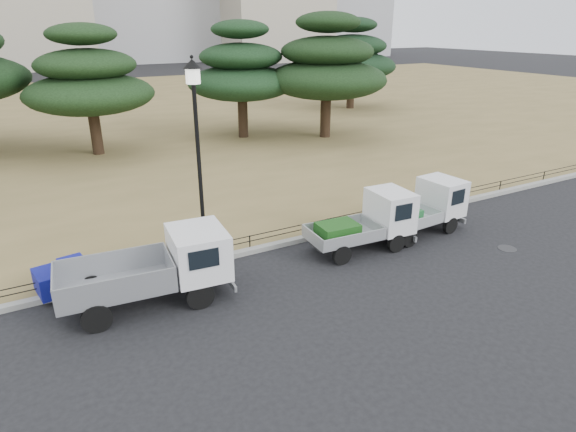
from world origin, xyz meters
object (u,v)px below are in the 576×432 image
truck_kei_rear (424,208)px  street_lamp (197,129)px  truck_kei_front (368,222)px  tarp_pile (64,277)px  truck_large (156,267)px

truck_kei_rear → street_lamp: (-7.52, 1.63, 3.22)m
truck_kei_front → truck_kei_rear: bearing=6.4°
street_lamp → tarp_pile: bearing=-178.5°
street_lamp → truck_kei_rear: bearing=-12.3°
truck_kei_front → street_lamp: 6.16m
truck_kei_front → street_lamp: (-4.95, 1.76, 3.20)m
truck_kei_rear → tarp_pile: (-11.58, 1.53, -0.39)m
street_lamp → tarp_pile: size_ratio=3.94×
truck_large → truck_kei_front: truck_large is taller
truck_kei_rear → truck_large: bearing=176.9°
truck_large → tarp_pile: bearing=146.8°
truck_large → truck_kei_rear: (9.46, 0.13, -0.14)m
truck_kei_rear → street_lamp: 8.35m
truck_kei_front → tarp_pile: (-9.01, 1.65, -0.41)m
truck_large → tarp_pile: size_ratio=2.96×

